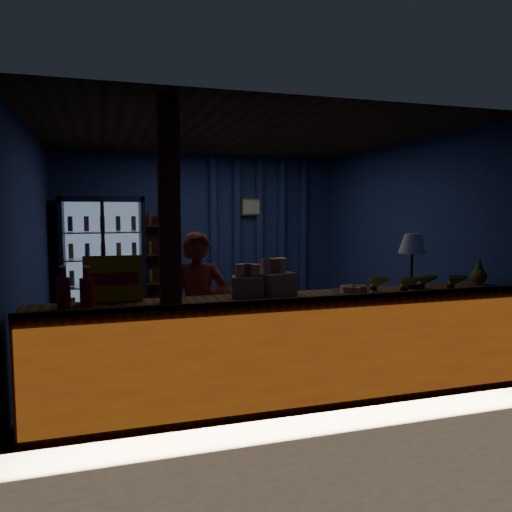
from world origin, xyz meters
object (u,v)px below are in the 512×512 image
Objects in this scene: shopkeeper at (198,311)px; table_lamp at (412,246)px; green_chair at (253,305)px; pastry_tray at (354,291)px.

shopkeeper is 2.85× the size of table_lamp.
green_chair is 1.10× the size of table_lamp.
shopkeeper is 2.93m from green_chair.
shopkeeper is at bearing 165.43° from table_lamp.
shopkeeper reaches higher than green_chair.
pastry_tray is at bearing -13.42° from shopkeeper.
table_lamp is (0.65, 0.07, 0.39)m from pastry_tray.
pastry_tray is (0.00, -3.15, 0.71)m from green_chair.
pastry_tray is 0.76m from table_lamp.
green_chair is 3.33m from table_lamp.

